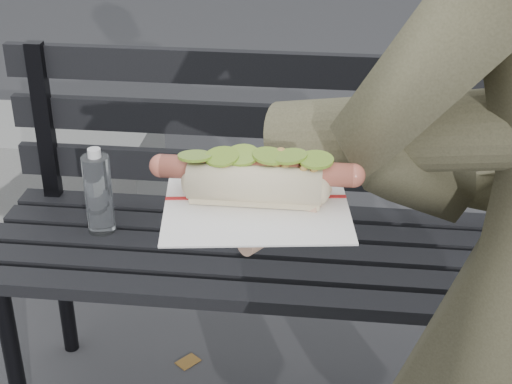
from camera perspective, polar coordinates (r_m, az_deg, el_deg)
park_bench at (r=1.82m, az=3.83°, el=-1.81°), size 1.50×0.44×0.88m
held_hotdog at (r=0.87m, az=12.64°, el=3.28°), size 0.61×0.31×0.20m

